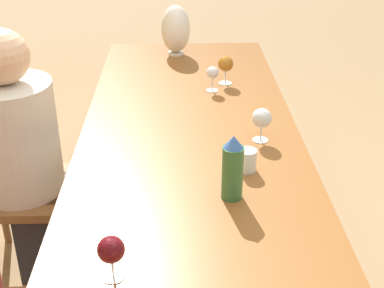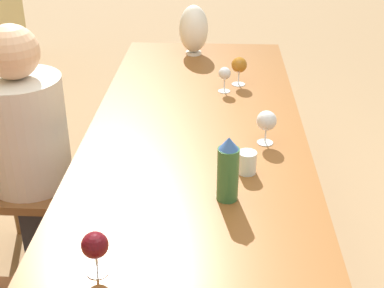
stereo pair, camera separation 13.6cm
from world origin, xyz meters
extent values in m
cube|color=brown|center=(0.00, 0.00, 0.71)|extent=(2.98, 0.93, 0.04)
cylinder|color=brown|center=(1.39, -0.36, 0.35)|extent=(0.07, 0.07, 0.69)
cylinder|color=brown|center=(1.39, 0.36, 0.35)|extent=(0.07, 0.07, 0.69)
cylinder|color=#336638|center=(-0.27, -0.13, 0.83)|extent=(0.07, 0.07, 0.19)
cone|color=#33599E|center=(-0.27, -0.13, 0.95)|extent=(0.07, 0.07, 0.04)
cylinder|color=silver|center=(-0.09, -0.20, 0.77)|extent=(0.07, 0.07, 0.08)
cylinder|color=silver|center=(1.27, 0.06, 0.74)|extent=(0.09, 0.09, 0.01)
ellipsoid|color=silver|center=(1.27, 0.06, 0.89)|extent=(0.17, 0.17, 0.28)
cylinder|color=silver|center=(0.69, -0.12, 0.73)|extent=(0.06, 0.06, 0.00)
cylinder|color=silver|center=(0.69, -0.12, 0.77)|extent=(0.01, 0.01, 0.07)
sphere|color=silver|center=(0.69, -0.12, 0.83)|extent=(0.06, 0.06, 0.06)
cylinder|color=silver|center=(0.15, -0.29, 0.73)|extent=(0.07, 0.07, 0.00)
cylinder|color=silver|center=(0.15, -0.29, 0.77)|extent=(0.01, 0.01, 0.06)
sphere|color=silver|center=(0.15, -0.29, 0.83)|extent=(0.08, 0.08, 0.08)
cylinder|color=silver|center=(-0.66, 0.23, 0.73)|extent=(0.06, 0.06, 0.00)
cylinder|color=silver|center=(-0.66, 0.23, 0.77)|extent=(0.01, 0.01, 0.06)
sphere|color=#510C14|center=(-0.66, 0.23, 0.83)|extent=(0.08, 0.08, 0.08)
cylinder|color=silver|center=(0.79, -0.20, 0.73)|extent=(0.07, 0.07, 0.00)
cylinder|color=silver|center=(0.79, -0.20, 0.77)|extent=(0.01, 0.01, 0.07)
sphere|color=#995B19|center=(0.79, -0.20, 0.84)|extent=(0.08, 0.08, 0.08)
cube|color=brown|center=(0.26, 0.75, 0.43)|extent=(0.44, 0.44, 0.04)
cylinder|color=brown|center=(0.07, 0.56, 0.20)|extent=(0.04, 0.04, 0.41)
cylinder|color=brown|center=(0.45, 0.56, 0.20)|extent=(0.04, 0.04, 0.41)
cylinder|color=brown|center=(0.45, 0.94, 0.20)|extent=(0.04, 0.04, 0.41)
cube|color=#2D2D38|center=(0.26, 0.69, 0.22)|extent=(0.28, 0.20, 0.45)
cylinder|color=beige|center=(0.26, 0.75, 0.70)|extent=(0.37, 0.37, 0.50)
sphere|color=#D6A884|center=(0.26, 0.75, 1.06)|extent=(0.23, 0.23, 0.23)
camera|label=1|loc=(-1.80, 0.05, 1.75)|focal=50.00mm
camera|label=2|loc=(-1.80, -0.09, 1.75)|focal=50.00mm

